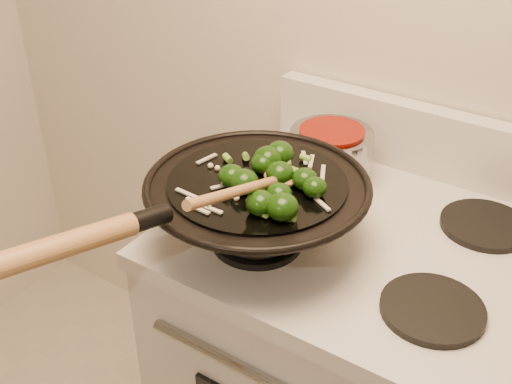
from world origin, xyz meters
The scene contains 4 objects.
wok centered at (-0.47, 1.01, 1.01)m, with size 0.43×0.70×0.22m.
stirfry centered at (-0.44, 1.01, 1.08)m, with size 0.30×0.29×0.05m.
wooden_spoon centered at (-0.43, 0.96, 1.10)m, with size 0.07×0.31×0.11m.
saucepan centered at (-0.47, 1.32, 0.99)m, with size 0.19×0.30×0.11m.
Camera 1 is at (0.09, 0.17, 1.68)m, focal length 45.00 mm.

